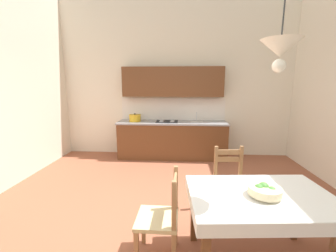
{
  "coord_description": "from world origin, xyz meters",
  "views": [
    {
      "loc": [
        0.15,
        -2.64,
        1.77
      ],
      "look_at": [
        -0.06,
        0.75,
        1.13
      ],
      "focal_mm": 23.03,
      "sensor_mm": 36.0,
      "label": 1
    }
  ],
  "objects_px": {
    "dining_table": "(260,207)",
    "dining_chair_tv_side": "(161,218)",
    "dining_chair_kitchen_side": "(230,183)",
    "fruit_bowl": "(265,190)",
    "kitchen_cabinetry": "(172,123)",
    "pendant_lamp": "(280,49)"
  },
  "relations": [
    {
      "from": "fruit_bowl",
      "to": "dining_chair_tv_side",
      "type": "bearing_deg",
      "value": 175.72
    },
    {
      "from": "dining_table",
      "to": "fruit_bowl",
      "type": "xyz_separation_m",
      "value": [
        0.01,
        -0.04,
        0.19
      ]
    },
    {
      "from": "dining_chair_kitchen_side",
      "to": "pendant_lamp",
      "type": "xyz_separation_m",
      "value": [
        0.1,
        -0.95,
        1.61
      ]
    },
    {
      "from": "dining_chair_kitchen_side",
      "to": "fruit_bowl",
      "type": "distance_m",
      "value": 1.0
    },
    {
      "from": "dining_chair_tv_side",
      "to": "pendant_lamp",
      "type": "height_order",
      "value": "pendant_lamp"
    },
    {
      "from": "kitchen_cabinetry",
      "to": "dining_chair_kitchen_side",
      "type": "height_order",
      "value": "kitchen_cabinetry"
    },
    {
      "from": "pendant_lamp",
      "to": "fruit_bowl",
      "type": "bearing_deg",
      "value": 108.43
    },
    {
      "from": "dining_chair_tv_side",
      "to": "dining_chair_kitchen_side",
      "type": "bearing_deg",
      "value": 43.94
    },
    {
      "from": "dining_table",
      "to": "dining_chair_tv_side",
      "type": "distance_m",
      "value": 0.98
    },
    {
      "from": "fruit_bowl",
      "to": "pendant_lamp",
      "type": "bearing_deg",
      "value": -71.57
    },
    {
      "from": "fruit_bowl",
      "to": "kitchen_cabinetry",
      "type": "bearing_deg",
      "value": 106.93
    },
    {
      "from": "kitchen_cabinetry",
      "to": "fruit_bowl",
      "type": "relative_size",
      "value": 8.81
    },
    {
      "from": "kitchen_cabinetry",
      "to": "pendant_lamp",
      "type": "height_order",
      "value": "pendant_lamp"
    },
    {
      "from": "dining_chair_kitchen_side",
      "to": "pendant_lamp",
      "type": "height_order",
      "value": "pendant_lamp"
    },
    {
      "from": "dining_table",
      "to": "dining_chair_tv_side",
      "type": "relative_size",
      "value": 1.53
    },
    {
      "from": "dining_chair_tv_side",
      "to": "pendant_lamp",
      "type": "distance_m",
      "value": 1.89
    },
    {
      "from": "kitchen_cabinetry",
      "to": "fruit_bowl",
      "type": "xyz_separation_m",
      "value": [
        1.0,
        -3.29,
        -0.04
      ]
    },
    {
      "from": "dining_chair_tv_side",
      "to": "pendant_lamp",
      "type": "relative_size",
      "value": 1.16
    },
    {
      "from": "kitchen_cabinetry",
      "to": "dining_chair_kitchen_side",
      "type": "xyz_separation_m",
      "value": [
        0.91,
        -2.37,
        -0.41
      ]
    },
    {
      "from": "kitchen_cabinetry",
      "to": "dining_table",
      "type": "relative_size",
      "value": 1.86
    },
    {
      "from": "dining_chair_tv_side",
      "to": "fruit_bowl",
      "type": "height_order",
      "value": "dining_chair_tv_side"
    },
    {
      "from": "dining_table",
      "to": "fruit_bowl",
      "type": "bearing_deg",
      "value": -76.23
    }
  ]
}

